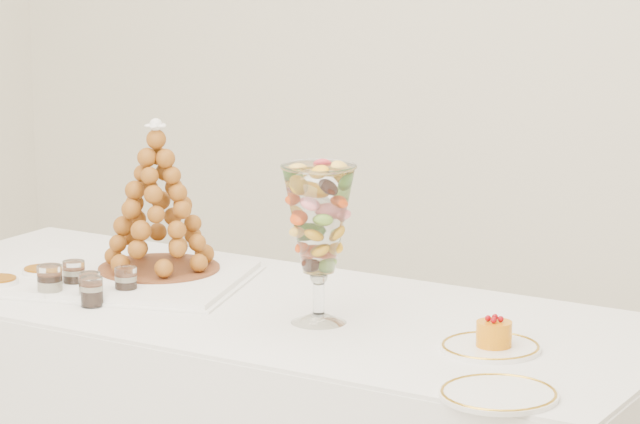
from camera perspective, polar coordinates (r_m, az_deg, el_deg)
The scene contains 12 objects.
lace_tray at distance 3.57m, azimuth -7.46°, elevation -2.49°, with size 0.55×0.41×0.02m, color white.
macaron_vase at distance 3.16m, azimuth -0.05°, elevation -0.37°, with size 0.15×0.15×0.34m.
cake_plate at distance 3.04m, azimuth 6.44°, elevation -5.10°, with size 0.20×0.20×0.01m, color white.
spare_plate at distance 2.77m, azimuth 6.74°, elevation -6.84°, with size 0.22×0.22×0.01m, color white.
verrine_a at distance 3.51m, azimuth -9.25°, elevation -2.38°, with size 0.05×0.05×0.07m, color white.
verrine_b at distance 3.41m, azimuth -8.66°, elevation -2.81°, with size 0.05×0.05×0.07m, color white.
verrine_c at distance 3.44m, azimuth -7.32°, elevation -2.63°, with size 0.05×0.05×0.07m, color white.
verrine_d at distance 3.44m, azimuth -10.13°, elevation -2.61°, with size 0.06×0.06×0.08m, color white.
verrine_e at distance 3.37m, azimuth -8.59°, elevation -2.98°, with size 0.05×0.05×0.07m, color white.
ramekin_back at distance 3.61m, azimuth -10.44°, elevation -2.34°, with size 0.09×0.09×0.03m, color white.
croquembouche at distance 3.57m, azimuth -6.14°, elevation 0.57°, with size 0.29×0.29×0.36m.
mousse_cake at distance 3.03m, azimuth 6.57°, elevation -4.56°, with size 0.07×0.07×0.06m.
Camera 1 is at (1.62, -2.48, 1.59)m, focal length 85.00 mm.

